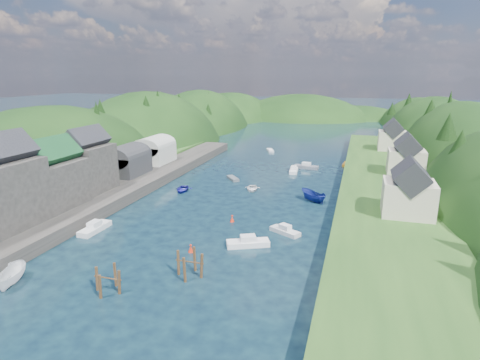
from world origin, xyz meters
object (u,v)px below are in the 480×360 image
(piling_cluster_near, at_px, (108,283))
(channel_buoy_near, at_px, (191,249))
(piling_cluster_far, at_px, (190,266))
(channel_buoy_far, at_px, (232,219))

(piling_cluster_near, distance_m, channel_buoy_near, 12.24)
(piling_cluster_far, bearing_deg, channel_buoy_near, 112.78)
(piling_cluster_far, height_order, channel_buoy_near, piling_cluster_far)
(piling_cluster_far, height_order, channel_buoy_far, piling_cluster_far)
(piling_cluster_far, bearing_deg, channel_buoy_far, 92.21)
(piling_cluster_near, bearing_deg, channel_buoy_near, 68.89)
(channel_buoy_near, height_order, channel_buoy_far, same)
(piling_cluster_near, relative_size, channel_buoy_near, 2.96)
(piling_cluster_near, bearing_deg, piling_cluster_far, 39.29)
(piling_cluster_far, bearing_deg, piling_cluster_near, -140.71)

